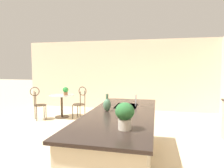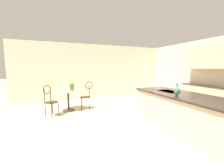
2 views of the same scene
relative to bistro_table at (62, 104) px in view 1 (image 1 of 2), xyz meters
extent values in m
plane|color=beige|center=(2.49, 1.64, -0.45)|extent=(40.00, 40.00, 0.00)
cube|color=beige|center=(-1.77, 1.64, 0.90)|extent=(0.12, 7.80, 2.70)
cube|color=beige|center=(2.79, 2.49, -0.01)|extent=(2.70, 0.96, 0.88)
cube|color=#2D231E|center=(2.79, 2.49, 0.45)|extent=(2.80, 1.06, 0.04)
cube|color=#B2B5BA|center=(2.24, 2.49, 0.46)|extent=(0.56, 0.40, 0.03)
cylinder|color=#3D2D1E|center=(0.00, 0.00, -0.43)|extent=(0.44, 0.44, 0.03)
cylinder|color=#3D2D1E|center=(0.00, 0.00, -0.07)|extent=(0.07, 0.07, 0.69)
cylinder|color=#B2C6C1|center=(0.00, 0.00, 0.29)|extent=(0.80, 0.80, 0.01)
cylinder|color=#3D2D1E|center=(0.19, -0.53, -0.22)|extent=(0.03, 0.03, 0.45)
cylinder|color=#3D2D1E|center=(0.40, -0.34, -0.22)|extent=(0.03, 0.03, 0.45)
cylinder|color=#3D2D1E|center=(0.39, -0.74, -0.22)|extent=(0.03, 0.03, 0.45)
cylinder|color=#3D2D1E|center=(0.59, -0.54, -0.22)|extent=(0.03, 0.03, 0.45)
cylinder|color=#3D2D1E|center=(0.39, -0.54, 0.01)|extent=(0.54, 0.54, 0.02)
cylinder|color=#3D2D1E|center=(0.40, -0.74, 0.23)|extent=(0.03, 0.03, 0.45)
cylinder|color=#3D2D1E|center=(0.59, -0.56, 0.23)|extent=(0.03, 0.03, 0.45)
torus|color=#3D2D1E|center=(0.50, -0.65, 0.45)|extent=(0.21, 0.22, 0.28)
cylinder|color=#3D2D1E|center=(0.13, 0.44, -0.22)|extent=(0.03, 0.03, 0.45)
cylinder|color=#3D2D1E|center=(-0.14, 0.50, -0.22)|extent=(0.03, 0.03, 0.45)
cylinder|color=#3D2D1E|center=(0.19, 0.72, -0.22)|extent=(0.03, 0.03, 0.45)
cylinder|color=#3D2D1E|center=(-0.09, 0.77, -0.22)|extent=(0.03, 0.03, 0.45)
cylinder|color=#3D2D1E|center=(0.02, 0.61, 0.01)|extent=(0.45, 0.45, 0.02)
cylinder|color=#3D2D1E|center=(0.18, 0.73, 0.23)|extent=(0.03, 0.03, 0.45)
cylinder|color=#3D2D1E|center=(-0.07, 0.78, 0.23)|extent=(0.03, 0.03, 0.45)
torus|color=#3D2D1E|center=(0.05, 0.75, 0.45)|extent=(0.08, 0.28, 0.28)
cylinder|color=#B2B5BA|center=(2.24, 2.67, 0.58)|extent=(0.02, 0.02, 0.22)
cylinder|color=#9E603D|center=(-0.01, 0.14, 0.35)|extent=(0.13, 0.13, 0.10)
ellipsoid|color=#2C8A3B|center=(-0.01, 0.14, 0.47)|extent=(0.19, 0.19, 0.17)
cylinder|color=beige|center=(3.64, 2.68, 0.53)|extent=(0.15, 0.15, 0.12)
ellipsoid|color=#2F7137|center=(3.64, 2.68, 0.69)|extent=(0.23, 0.23, 0.21)
ellipsoid|color=#4C7A5B|center=(2.74, 2.24, 0.58)|extent=(0.13, 0.13, 0.21)
cylinder|color=#4C7A5B|center=(2.74, 2.24, 0.72)|extent=(0.04, 0.04, 0.08)
camera|label=1|loc=(5.86, 3.04, 1.19)|focal=31.53mm
camera|label=2|loc=(5.16, -0.36, 1.13)|focal=22.33mm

